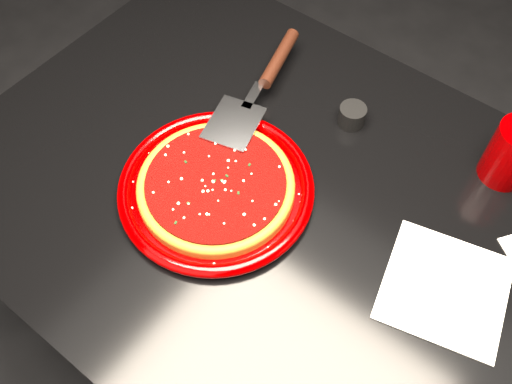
{
  "coord_description": "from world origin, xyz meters",
  "views": [
    {
      "loc": [
        0.23,
        -0.43,
        1.54
      ],
      "look_at": [
        -0.08,
        -0.03,
        0.77
      ],
      "focal_mm": 40.0,
      "sensor_mm": 36.0,
      "label": 1
    }
  ],
  "objects_px": {
    "plate": "(216,188)",
    "pizza_server": "(259,87)",
    "table": "(291,302)",
    "ramekin": "(352,116)"
  },
  "relations": [
    {
      "from": "plate",
      "to": "ramekin",
      "type": "bearing_deg",
      "value": 70.27
    },
    {
      "from": "table",
      "to": "ramekin",
      "type": "relative_size",
      "value": 24.65
    },
    {
      "from": "pizza_server",
      "to": "ramekin",
      "type": "relative_size",
      "value": 7.31
    },
    {
      "from": "ramekin",
      "to": "plate",
      "type": "bearing_deg",
      "value": -109.73
    },
    {
      "from": "plate",
      "to": "table",
      "type": "bearing_deg",
      "value": 22.46
    },
    {
      "from": "table",
      "to": "ramekin",
      "type": "height_order",
      "value": "ramekin"
    },
    {
      "from": "plate",
      "to": "pizza_server",
      "type": "bearing_deg",
      "value": 107.87
    },
    {
      "from": "table",
      "to": "plate",
      "type": "distance_m",
      "value": 0.41
    },
    {
      "from": "pizza_server",
      "to": "plate",
      "type": "bearing_deg",
      "value": -86.99
    },
    {
      "from": "plate",
      "to": "pizza_server",
      "type": "height_order",
      "value": "pizza_server"
    }
  ]
}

